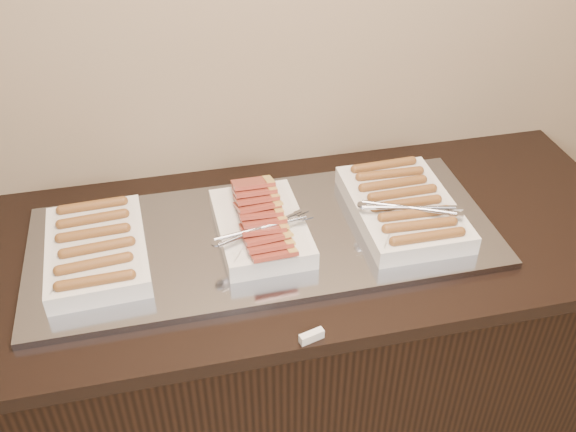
% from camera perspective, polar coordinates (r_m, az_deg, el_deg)
% --- Properties ---
extents(counter, '(2.06, 0.76, 0.90)m').
position_cam_1_polar(counter, '(1.99, -2.25, -12.26)').
color(counter, black).
rests_on(counter, ground).
extents(warming_tray, '(1.20, 0.50, 0.02)m').
position_cam_1_polar(warming_tray, '(1.67, -2.12, -1.93)').
color(warming_tray, '#91949E').
rests_on(warming_tray, counter).
extents(dish_left, '(0.25, 0.37, 0.07)m').
position_cam_1_polar(dish_left, '(1.65, -16.66, -2.82)').
color(dish_left, silver).
rests_on(dish_left, warming_tray).
extents(dish_center, '(0.27, 0.35, 0.10)m').
position_cam_1_polar(dish_center, '(1.64, -2.43, -0.82)').
color(dish_center, silver).
rests_on(dish_center, warming_tray).
extents(dish_right, '(0.28, 0.39, 0.08)m').
position_cam_1_polar(dish_right, '(1.74, 10.17, 0.85)').
color(dish_right, silver).
rests_on(dish_right, warming_tray).
extents(label_holder, '(0.06, 0.03, 0.02)m').
position_cam_1_polar(label_holder, '(1.42, 2.11, -10.64)').
color(label_holder, silver).
rests_on(label_holder, counter).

